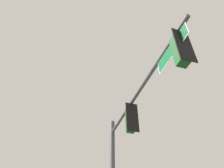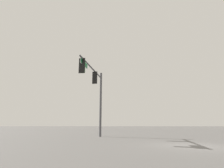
{
  "view_description": "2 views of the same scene",
  "coord_description": "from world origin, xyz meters",
  "views": [
    {
      "loc": [
        0.8,
        -10.87,
        1.27
      ],
      "look_at": [
        -3.0,
        -9.23,
        4.88
      ],
      "focal_mm": 35.0,
      "sensor_mm": 36.0,
      "label": 1
    },
    {
      "loc": [
        11.47,
        -3.93,
        1.23
      ],
      "look_at": [
        -5.56,
        -5.37,
        5.27
      ],
      "focal_mm": 28.0,
      "sensor_mm": 36.0,
      "label": 2
    }
  ],
  "objects": [
    {
      "name": "ground_plane",
      "position": [
        0.0,
        0.0,
        0.0
      ],
      "size": [
        400.0,
        400.0,
        0.0
      ],
      "primitive_type": "plane",
      "color": "#514F4C"
    },
    {
      "name": "signal_pole_near",
      "position": [
        -6.14,
        -7.13,
        4.99
      ],
      "size": [
        7.07,
        1.02,
        7.29
      ],
      "color": "#47474C",
      "rests_on": "ground_plane"
    }
  ]
}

